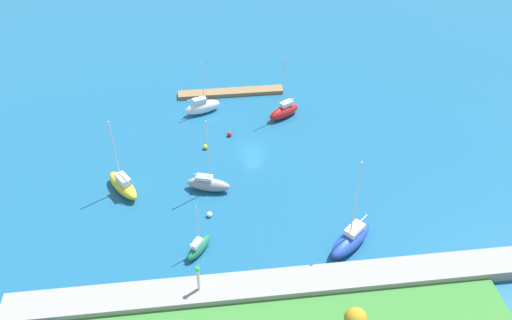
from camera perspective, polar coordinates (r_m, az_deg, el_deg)
water at (r=81.43m, az=-0.34°, el=0.95°), size 160.00×160.00×0.00m
pier_dock at (r=96.02m, az=-2.80°, el=7.52°), size 19.44×2.37×0.71m
breakwater at (r=61.64m, az=2.58°, el=-13.73°), size 62.41×3.89×1.59m
harbor_beacon at (r=58.95m, az=-6.46°, el=-12.73°), size 0.56×0.56×3.73m
park_tree_west at (r=55.01m, az=10.99°, el=-16.96°), size 2.37×2.37×5.15m
sailboat_blue_near_pier at (r=66.73m, az=10.49°, el=-8.63°), size 7.44×6.94×13.99m
sailboat_gray_far_south at (r=73.92m, az=-5.34°, el=-2.65°), size 6.64×3.65×12.08m
sailboat_white_by_breakwater at (r=90.47m, az=-5.96°, el=5.92°), size 6.62×3.92×9.75m
sailboat_yellow_west_end at (r=75.73m, az=-14.57°, el=-2.67°), size 5.69×7.17×11.88m
sailboat_red_inner_mooring at (r=88.92m, az=3.14°, el=5.45°), size 6.28×4.74×11.76m
sailboat_green_off_beacon at (r=65.67m, az=-6.38°, el=-9.58°), size 3.92×4.61×7.74m
mooring_buoy_yellow at (r=82.15m, az=-5.64°, el=1.46°), size 0.78×0.78×0.78m
mooring_buoy_red at (r=84.72m, az=-2.96°, el=2.91°), size 0.80×0.80×0.80m
mooring_buoy_white at (r=70.34m, az=-5.19°, el=-6.04°), size 0.77×0.77×0.77m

